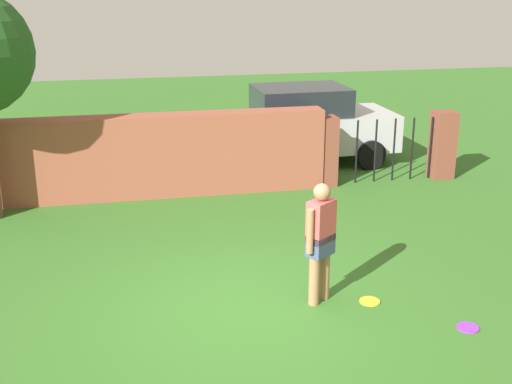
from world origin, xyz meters
TOP-DOWN VIEW (x-y plane):
  - ground_plane at (0.00, 0.00)m, footprint 40.00×40.00m
  - brick_wall at (-1.50, 4.87)m, footprint 7.92×0.50m
  - person at (0.98, 0.04)m, footprint 0.45×0.39m
  - fence_gate at (3.83, 4.87)m, footprint 2.99×0.44m
  - car at (2.50, 6.57)m, footprint 4.24×2.01m
  - frisbee_purple at (2.56, -1.02)m, footprint 0.27×0.27m
  - frisbee_yellow at (1.63, -0.13)m, footprint 0.27×0.27m

SIDE VIEW (x-z plane):
  - ground_plane at x=0.00m, z-range 0.00..0.00m
  - frisbee_purple at x=2.56m, z-range 0.00..0.02m
  - frisbee_yellow at x=1.63m, z-range 0.00..0.02m
  - fence_gate at x=3.83m, z-range 0.00..1.40m
  - brick_wall at x=-1.50m, z-range 0.00..1.58m
  - car at x=2.50m, z-range 0.00..1.72m
  - person at x=0.98m, z-range 0.09..1.71m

